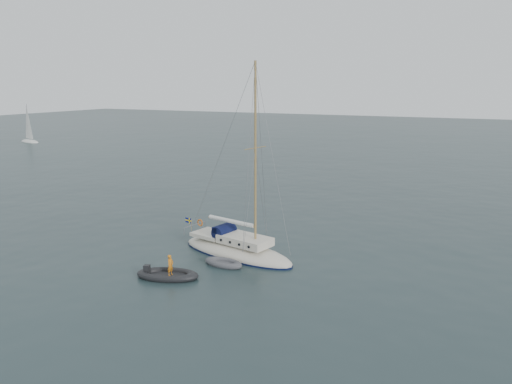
% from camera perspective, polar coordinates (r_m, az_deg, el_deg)
% --- Properties ---
extents(ground, '(300.00, 300.00, 0.00)m').
position_cam_1_polar(ground, '(33.14, 2.82, -7.51)').
color(ground, black).
rests_on(ground, ground).
extents(sailboat, '(9.24, 2.77, 13.16)m').
position_cam_1_polar(sailboat, '(33.39, -2.19, -5.55)').
color(sailboat, beige).
rests_on(sailboat, ground).
extents(dinghy, '(2.66, 1.20, 0.38)m').
position_cam_1_polar(dinghy, '(31.77, -3.74, -8.10)').
color(dinghy, '#535459').
rests_on(dinghy, ground).
extents(rib, '(3.74, 1.70, 1.45)m').
position_cam_1_polar(rib, '(30.24, -10.10, -9.23)').
color(rib, black).
rests_on(rib, ground).
extents(distant_yacht_a, '(5.88, 3.14, 7.79)m').
position_cam_1_polar(distant_yacht_a, '(107.18, -24.60, 6.97)').
color(distant_yacht_a, silver).
rests_on(distant_yacht_a, ground).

